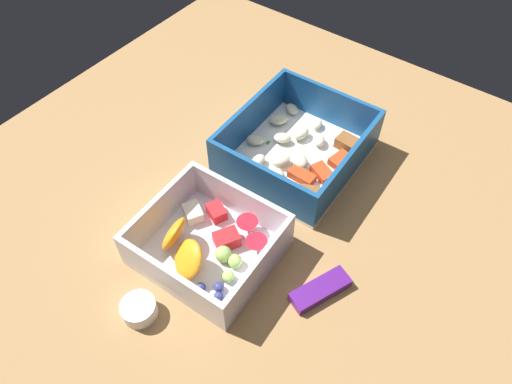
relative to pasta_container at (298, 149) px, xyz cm
name	(u,v)px	position (x,y,z in cm)	size (l,w,h in cm)	color
table_surface	(259,216)	(10.54, 1.16, -2.93)	(80.00, 80.00, 2.00)	#9E7547
pasta_container	(298,149)	(0.00, 0.00, 0.00)	(18.40, 16.61, 6.27)	white
fruit_bowl	(209,244)	(18.75, 0.10, -0.01)	(14.17, 15.30, 5.46)	white
candy_bar	(320,290)	(15.45, 13.21, -1.33)	(7.00, 2.40, 1.20)	#51197A
paper_cup_liner	(139,309)	(29.08, -1.00, -0.93)	(3.78, 3.78, 2.00)	white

